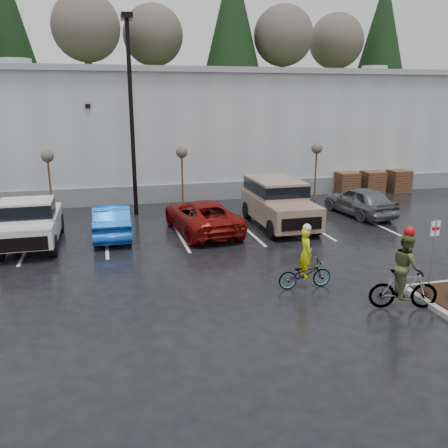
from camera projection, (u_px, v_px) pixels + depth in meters
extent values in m
plane|color=black|center=(314.00, 307.00, 13.15)|extent=(120.00, 120.00, 0.00)
cube|color=#B3B5B8|center=(182.00, 129.00, 32.82)|extent=(60.00, 15.00, 7.00)
cube|color=slate|center=(205.00, 192.00, 26.54)|extent=(60.00, 0.12, 1.00)
cube|color=#999B9E|center=(180.00, 75.00, 31.90)|extent=(60.50, 15.50, 0.30)
cube|color=#2B401A|center=(149.00, 121.00, 54.47)|extent=(80.00, 25.00, 6.00)
cylinder|color=black|center=(132.00, 122.00, 22.25)|extent=(0.20, 0.20, 9.00)
cube|color=black|center=(127.00, 16.00, 21.06)|extent=(0.50, 1.00, 0.25)
cylinder|color=#4F2E1F|center=(50.00, 187.00, 23.04)|extent=(0.10, 0.10, 2.80)
sphere|color=#4A453B|center=(47.00, 156.00, 22.65)|extent=(0.60, 0.60, 0.60)
cylinder|color=#4F2E1F|center=(182.00, 181.00, 24.59)|extent=(0.10, 0.10, 2.80)
sphere|color=#4A453B|center=(182.00, 152.00, 24.20)|extent=(0.60, 0.60, 0.60)
cylinder|color=#4F2E1F|center=(315.00, 176.00, 26.39)|extent=(0.10, 0.10, 2.80)
sphere|color=#4A453B|center=(317.00, 148.00, 26.00)|extent=(0.60, 0.60, 0.60)
cube|color=#4F2E1F|center=(346.00, 183.00, 28.11)|extent=(1.20, 1.20, 1.35)
cube|color=#4F2E1F|center=(372.00, 182.00, 28.51)|extent=(1.20, 1.20, 1.35)
cube|color=#4F2E1F|center=(398.00, 181.00, 28.95)|extent=(1.20, 1.20, 1.35)
cylinder|color=gray|center=(432.00, 256.00, 13.96)|extent=(0.05, 0.05, 2.20)
cube|color=white|center=(435.00, 228.00, 13.74)|extent=(0.30, 0.02, 0.45)
cube|color=red|center=(436.00, 229.00, 13.73)|extent=(0.26, 0.02, 0.10)
imported|color=#0D4197|center=(112.00, 220.00, 19.67)|extent=(1.52, 4.24, 1.39)
imported|color=maroon|center=(202.00, 216.00, 20.30)|extent=(2.88, 5.28, 1.40)
imported|color=slate|center=(360.00, 201.00, 23.15)|extent=(2.22, 4.41, 1.44)
imported|color=#3F3F44|center=(305.00, 274.00, 14.39)|extent=(1.67, 0.61, 0.87)
imported|color=#CBD10B|center=(306.00, 253.00, 14.21)|extent=(0.37, 0.56, 1.53)
sphere|color=silver|center=(307.00, 228.00, 14.01)|extent=(0.25, 0.25, 0.25)
imported|color=#3F3F44|center=(403.00, 289.00, 12.95)|extent=(1.88, 0.98, 1.13)
imported|color=#454D29|center=(406.00, 266.00, 12.78)|extent=(0.68, 0.96, 1.77)
sphere|color=#990C0C|center=(410.00, 232.00, 12.53)|extent=(0.29, 0.29, 0.29)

